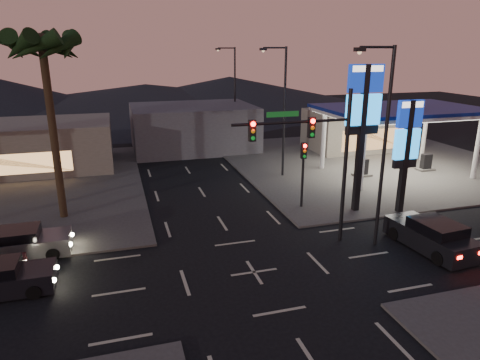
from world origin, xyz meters
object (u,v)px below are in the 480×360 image
object	(u,v)px
pylon_sign_short	(407,140)
traffic_signal_mast	(315,147)
car_lane_b_front	(22,244)
suv_station	(432,236)
pylon_sign_tall	(363,110)
gas_station	(401,112)

from	to	relation	value
pylon_sign_short	traffic_signal_mast	size ratio (longest dim) A/B	0.88
pylon_sign_short	car_lane_b_front	size ratio (longest dim) A/B	1.54
car_lane_b_front	suv_station	distance (m)	20.48
car_lane_b_front	pylon_sign_tall	bearing A→B (deg)	2.36
pylon_sign_tall	gas_station	bearing A→B (deg)	40.91
pylon_sign_short	suv_station	world-z (taller)	pylon_sign_short
gas_station	traffic_signal_mast	world-z (taller)	traffic_signal_mast
gas_station	car_lane_b_front	bearing A→B (deg)	-164.61
gas_station	pylon_sign_short	world-z (taller)	pylon_sign_short
pylon_sign_short	pylon_sign_tall	bearing A→B (deg)	158.20
traffic_signal_mast	car_lane_b_front	bearing A→B (deg)	169.12
pylon_sign_tall	pylon_sign_short	xyz separation A→B (m)	(2.50, -1.00, -1.74)
pylon_sign_short	car_lane_b_front	bearing A→B (deg)	179.41
gas_station	traffic_signal_mast	size ratio (longest dim) A/B	1.53
gas_station	traffic_signal_mast	xyz separation A→B (m)	(-12.24, -10.01, 0.15)
traffic_signal_mast	car_lane_b_front	world-z (taller)	traffic_signal_mast
gas_station	pylon_sign_short	bearing A→B (deg)	-123.69
traffic_signal_mast	pylon_sign_tall	bearing A→B (deg)	36.52
suv_station	pylon_sign_tall	bearing A→B (deg)	98.84
gas_station	pylon_sign_short	distance (m)	9.02
pylon_sign_tall	car_lane_b_front	size ratio (longest dim) A/B	1.98
pylon_sign_short	car_lane_b_front	xyz separation A→B (m)	(-21.45, 0.22, -3.98)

